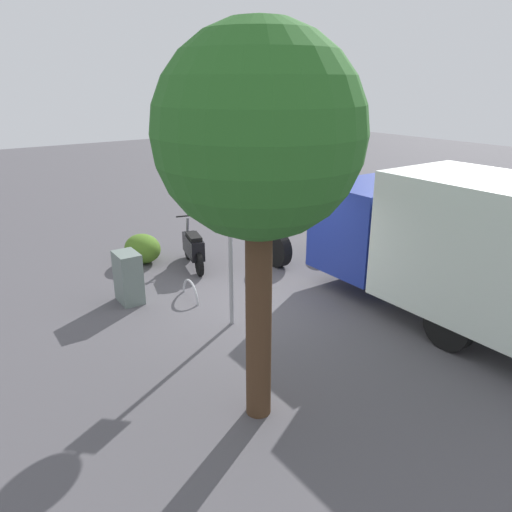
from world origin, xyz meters
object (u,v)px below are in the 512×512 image
at_px(utility_cabinet, 128,277).
at_px(bike_rack_hoop, 191,298).
at_px(street_tree, 259,138).
at_px(stop_sign, 229,213).
at_px(box_truck_near, 462,244).
at_px(motorcycle, 193,248).

bearing_deg(utility_cabinet, bike_rack_hoop, -119.12).
height_order(street_tree, bike_rack_hoop, street_tree).
height_order(stop_sign, bike_rack_hoop, stop_sign).
distance_m(stop_sign, street_tree, 3.15).
bearing_deg(street_tree, stop_sign, -25.15).
height_order(box_truck_near, street_tree, street_tree).
height_order(box_truck_near, stop_sign, stop_sign).
distance_m(stop_sign, utility_cabinet, 2.95).
bearing_deg(street_tree, utility_cabinet, 0.32).
xyz_separation_m(box_truck_near, utility_cabinet, (4.58, 4.70, -1.06)).
bearing_deg(utility_cabinet, motorcycle, -64.91).
bearing_deg(box_truck_near, street_tree, 91.24).
bearing_deg(bike_rack_hoop, street_tree, 164.63).
distance_m(motorcycle, utility_cabinet, 2.32).
height_order(motorcycle, utility_cabinet, motorcycle).
relative_size(motorcycle, bike_rack_hoop, 2.08).
distance_m(stop_sign, bike_rack_hoop, 2.68).
xyz_separation_m(box_truck_near, stop_sign, (2.45, 3.52, 0.62)).
height_order(stop_sign, utility_cabinet, stop_sign).
bearing_deg(motorcycle, stop_sign, 179.64).
bearing_deg(stop_sign, bike_rack_hoop, 2.49).
relative_size(box_truck_near, bike_rack_hoop, 9.44).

